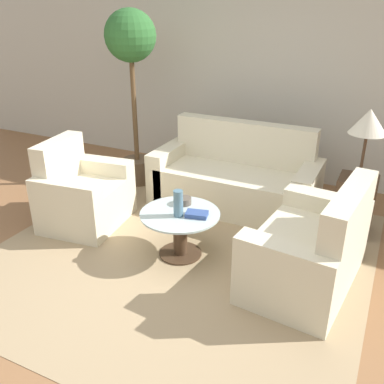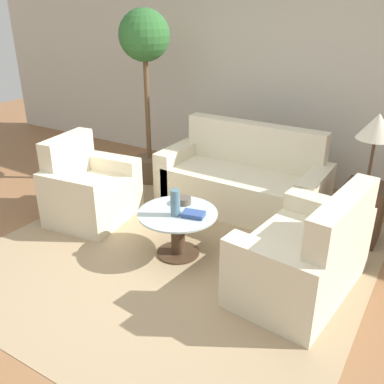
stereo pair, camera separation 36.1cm
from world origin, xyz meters
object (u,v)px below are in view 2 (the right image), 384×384
(potted_plant, at_px, (145,63))
(bowl, at_px, (183,200))
(loveseat, at_px, (308,259))
(book_stack, at_px, (194,214))
(armchair, at_px, (88,192))
(coffee_table, at_px, (178,227))
(sofa_main, at_px, (244,182))
(vase, at_px, (175,203))
(table_lamp, at_px, (377,128))

(potted_plant, distance_m, bowl, 2.01)
(loveseat, xyz_separation_m, book_stack, (-1.04, -0.08, 0.16))
(armchair, height_order, coffee_table, armchair)
(armchair, xyz_separation_m, loveseat, (2.46, -0.04, 0.00))
(potted_plant, bearing_deg, sofa_main, -3.24)
(vase, relative_size, book_stack, 1.14)
(armchair, height_order, potted_plant, potted_plant)
(loveseat, bearing_deg, book_stack, -79.56)
(vase, height_order, bowl, vase)
(table_lamp, height_order, potted_plant, potted_plant)
(table_lamp, relative_size, vase, 2.79)
(bowl, relative_size, book_stack, 0.66)
(sofa_main, distance_m, vase, 1.34)
(bowl, bearing_deg, table_lamp, 34.92)
(table_lamp, xyz_separation_m, bowl, (-1.44, -1.01, -0.68))
(armchair, relative_size, loveseat, 0.74)
(armchair, distance_m, potted_plant, 1.72)
(coffee_table, distance_m, book_stack, 0.24)
(bowl, height_order, book_stack, bowl)
(vase, distance_m, bowl, 0.27)
(loveseat, xyz_separation_m, table_lamp, (0.19, 1.10, 0.85))
(table_lamp, distance_m, vase, 1.95)
(table_lamp, bearing_deg, armchair, -158.06)
(armchair, distance_m, table_lamp, 2.98)
(book_stack, bearing_deg, bowl, 128.46)
(table_lamp, bearing_deg, loveseat, -99.61)
(potted_plant, relative_size, vase, 8.59)
(armchair, distance_m, loveseat, 2.46)
(loveseat, height_order, bowl, loveseat)
(potted_plant, bearing_deg, armchair, -86.48)
(potted_plant, bearing_deg, book_stack, -41.58)
(potted_plant, bearing_deg, coffee_table, -45.11)
(coffee_table, relative_size, table_lamp, 1.06)
(coffee_table, distance_m, table_lamp, 2.03)
(table_lamp, relative_size, bowl, 4.83)
(potted_plant, height_order, book_stack, potted_plant)
(loveseat, bearing_deg, armchair, -84.79)
(vase, bearing_deg, armchair, 171.86)
(sofa_main, height_order, table_lamp, table_lamp)
(loveseat, bearing_deg, table_lamp, 176.44)
(book_stack, bearing_deg, table_lamp, 30.84)
(potted_plant, distance_m, vase, 2.16)
(loveseat, distance_m, bowl, 1.27)
(book_stack, bearing_deg, coffee_table, 169.51)
(loveseat, xyz_separation_m, vase, (-1.19, -0.15, 0.26))
(coffee_table, relative_size, bowl, 5.12)
(potted_plant, distance_m, book_stack, 2.26)
(loveseat, height_order, potted_plant, potted_plant)
(bowl, distance_m, book_stack, 0.28)
(coffee_table, height_order, potted_plant, potted_plant)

